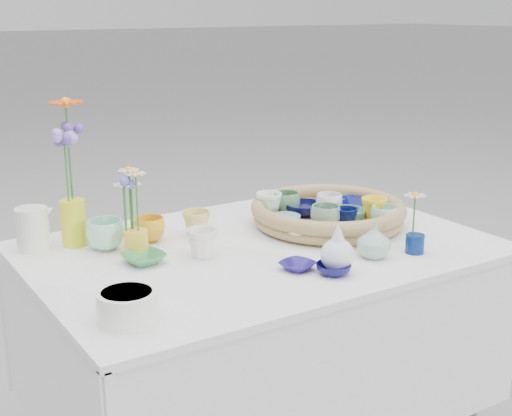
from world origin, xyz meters
TOP-DOWN VIEW (x-y plane):
  - wicker_tray at (0.28, 0.05)m, footprint 0.47×0.47m
  - tray_ceramic_0 at (0.25, 0.13)m, footprint 0.15×0.15m
  - tray_ceramic_1 at (0.41, 0.08)m, footprint 0.15×0.15m
  - tray_ceramic_2 at (0.39, -0.04)m, footprint 0.08×0.08m
  - tray_ceramic_3 at (0.32, 0.01)m, footprint 0.14×0.14m
  - tray_ceramic_4 at (0.22, -0.02)m, footprint 0.11×0.11m
  - tray_ceramic_5 at (0.14, 0.08)m, footprint 0.11×0.11m
  - tray_ceramic_6 at (0.15, 0.18)m, footprint 0.09×0.09m
  - tray_ceramic_7 at (0.32, 0.09)m, footprint 0.10×0.10m
  - tray_ceramic_8 at (0.41, 0.18)m, footprint 0.10×0.10m
  - tray_ceramic_9 at (0.27, -0.05)m, footprint 0.08×0.08m
  - tray_ceramic_10 at (0.11, -0.04)m, footprint 0.10×0.10m
  - tray_ceramic_11 at (0.37, -0.10)m, footprint 0.08×0.08m
  - tray_ceramic_12 at (0.21, 0.18)m, footprint 0.11×0.11m
  - loose_ceramic_0 at (-0.24, 0.20)m, footprint 0.10×0.10m
  - loose_ceramic_1 at (-0.11, 0.17)m, footprint 0.08×0.08m
  - loose_ceramic_2 at (-0.33, 0.04)m, footprint 0.12×0.12m
  - loose_ceramic_3 at (-0.18, 0.01)m, footprint 0.09×0.09m
  - loose_ceramic_4 at (-0.02, -0.21)m, footprint 0.11×0.11m
  - loose_ceramic_5 at (-0.38, 0.20)m, footprint 0.12×0.12m
  - loose_ceramic_6 at (0.04, -0.29)m, footprint 0.11×0.11m
  - fluted_bowl at (-0.51, -0.27)m, footprint 0.14×0.14m
  - bud_vase_paleblue at (0.06, -0.27)m, footprint 0.11×0.11m
  - bud_vase_seafoam at (0.20, -0.24)m, footprint 0.12×0.12m
  - bud_vase_cobalt at (0.32, -0.28)m, footprint 0.07×0.07m
  - single_daisy at (0.33, -0.26)m, footprint 0.08×0.08m
  - tall_vase_yellow at (-0.44, 0.28)m, footprint 0.08×0.08m
  - gerbera at (-0.43, 0.30)m, footprint 0.12×0.12m
  - hydrangea at (-0.45, 0.28)m, footprint 0.09×0.09m
  - white_pitcher at (-0.55, 0.31)m, footprint 0.14×0.12m
  - daisy_cup at (-0.32, 0.11)m, footprint 0.08×0.08m
  - daisy_posy at (-0.33, 0.12)m, footprint 0.11×0.11m

SIDE VIEW (x-z plane):
  - loose_ceramic_4 at x=-0.02m, z-range 0.77..0.79m
  - loose_ceramic_2 at x=-0.33m, z-range 0.77..0.79m
  - loose_ceramic_6 at x=0.04m, z-range 0.77..0.79m
  - bud_vase_cobalt at x=0.32m, z-range 0.77..0.82m
  - tray_ceramic_8 at x=0.41m, z-range 0.78..0.81m
  - tray_ceramic_10 at x=0.11m, z-range 0.78..0.81m
  - tray_ceramic_5 at x=0.14m, z-range 0.78..0.81m
  - fluted_bowl at x=-0.51m, z-range 0.77..0.83m
  - tray_ceramic_1 at x=0.41m, z-range 0.78..0.82m
  - daisy_cup at x=-0.32m, z-range 0.77..0.83m
  - loose_ceramic_0 at x=-0.24m, z-range 0.77..0.84m
  - tray_ceramic_3 at x=0.32m, z-range 0.78..0.82m
  - tray_ceramic_0 at x=0.25m, z-range 0.78..0.82m
  - loose_ceramic_1 at x=-0.11m, z-range 0.77..0.84m
  - wicker_tray at x=0.28m, z-range 0.77..0.84m
  - loose_ceramic_3 at x=-0.18m, z-range 0.77..0.84m
  - loose_ceramic_5 at x=-0.38m, z-range 0.77..0.85m
  - bud_vase_seafoam at x=0.20m, z-range 0.77..0.86m
  - tray_ceramic_9 at x=0.27m, z-range 0.78..0.84m
  - tray_ceramic_11 at x=0.37m, z-range 0.78..0.85m
  - tray_ceramic_7 at x=0.32m, z-range 0.78..0.85m
  - tray_ceramic_12 at x=0.21m, z-range 0.78..0.85m
  - tray_ceramic_4 at x=0.22m, z-range 0.78..0.85m
  - tray_ceramic_2 at x=0.39m, z-range 0.78..0.86m
  - tray_ceramic_6 at x=0.15m, z-range 0.78..0.86m
  - white_pitcher at x=-0.55m, z-range 0.77..0.88m
  - tall_vase_yellow at x=-0.44m, z-range 0.77..0.90m
  - bud_vase_paleblue at x=0.06m, z-range 0.77..0.90m
  - single_daisy at x=0.33m, z-range 0.81..0.93m
  - daisy_posy at x=-0.33m, z-range 0.83..1.00m
  - hydrangea at x=-0.45m, z-range 0.86..1.11m
  - gerbera at x=-0.43m, z-range 0.89..1.17m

